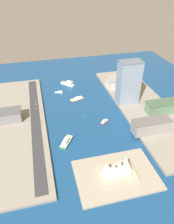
{
  "coord_description": "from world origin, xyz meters",
  "views": [
    {
      "loc": [
        53.11,
        229.62,
        165.07
      ],
      "look_at": [
        -4.35,
        1.58,
        4.58
      ],
      "focal_mm": 34.02,
      "sensor_mm": 36.0,
      "label": 1
    }
  ],
  "objects_px": {
    "terminal_long_green": "(163,107)",
    "sedan_silver": "(36,103)",
    "warehouse_low_gray": "(4,116)",
    "taxi_yellow_cab": "(36,107)",
    "barge_flat_brown": "(77,99)",
    "tugboat_red": "(104,122)",
    "ferry_white_commuter": "(68,84)",
    "hotel_broad_white": "(114,82)",
    "opera_landmark": "(116,169)",
    "tower_tall_glass": "(129,82)",
    "carpark_squat_concrete": "(151,126)",
    "yacht_sleek_gray": "(59,92)",
    "ferry_green_doubledeck": "(66,142)",
    "traffic_light_waterfront": "(41,120)"
  },
  "relations": [
    {
      "from": "terminal_long_green",
      "to": "sedan_silver",
      "type": "distance_m",
      "value": 176.29
    },
    {
      "from": "warehouse_low_gray",
      "to": "taxi_yellow_cab",
      "type": "relative_size",
      "value": 10.11
    },
    {
      "from": "barge_flat_brown",
      "to": "warehouse_low_gray",
      "type": "relative_size",
      "value": 0.53
    },
    {
      "from": "taxi_yellow_cab",
      "to": "sedan_silver",
      "type": "distance_m",
      "value": 11.15
    },
    {
      "from": "tugboat_red",
      "to": "barge_flat_brown",
      "type": "height_order",
      "value": "tugboat_red"
    },
    {
      "from": "ferry_white_commuter",
      "to": "hotel_broad_white",
      "type": "xyz_separation_m",
      "value": [
        -71.38,
        29.0,
        7.5
      ]
    },
    {
      "from": "hotel_broad_white",
      "to": "sedan_silver",
      "type": "xyz_separation_m",
      "value": [
        127.14,
        23.69,
        -6.39
      ]
    },
    {
      "from": "ferry_white_commuter",
      "to": "opera_landmark",
      "type": "relative_size",
      "value": 0.65
    },
    {
      "from": "ferry_white_commuter",
      "to": "warehouse_low_gray",
      "type": "xyz_separation_m",
      "value": [
        96.03,
        84.49,
        7.46
      ]
    },
    {
      "from": "sedan_silver",
      "to": "tugboat_red",
      "type": "bearing_deg",
      "value": 143.04
    },
    {
      "from": "ferry_white_commuter",
      "to": "tower_tall_glass",
      "type": "relative_size",
      "value": 0.39
    },
    {
      "from": "ferry_white_commuter",
      "to": "taxi_yellow_cab",
      "type": "xyz_separation_m",
      "value": [
        56.47,
        63.83,
        1.11
      ]
    },
    {
      "from": "barge_flat_brown",
      "to": "taxi_yellow_cab",
      "type": "xyz_separation_m",
      "value": [
        61.79,
        14.13,
        2.88
      ]
    },
    {
      "from": "carpark_squat_concrete",
      "to": "opera_landmark",
      "type": "bearing_deg",
      "value": 38.15
    },
    {
      "from": "carpark_squat_concrete",
      "to": "sedan_silver",
      "type": "xyz_separation_m",
      "value": [
        128.65,
        -96.42,
        -7.49
      ]
    },
    {
      "from": "ferry_white_commuter",
      "to": "tower_tall_glass",
      "type": "bearing_deg",
      "value": 132.86
    },
    {
      "from": "barge_flat_brown",
      "to": "carpark_squat_concrete",
      "type": "relative_size",
      "value": 0.5
    },
    {
      "from": "taxi_yellow_cab",
      "to": "tower_tall_glass",
      "type": "bearing_deg",
      "value": 173.67
    },
    {
      "from": "tugboat_red",
      "to": "yacht_sleek_gray",
      "type": "bearing_deg",
      "value": -63.49
    },
    {
      "from": "ferry_green_doubledeck",
      "to": "traffic_light_waterfront",
      "type": "relative_size",
      "value": 3.54
    },
    {
      "from": "yacht_sleek_gray",
      "to": "hotel_broad_white",
      "type": "distance_m",
      "value": 90.72
    },
    {
      "from": "warehouse_low_gray",
      "to": "sedan_silver",
      "type": "xyz_separation_m",
      "value": [
        -40.27,
        -31.8,
        -6.34
      ]
    },
    {
      "from": "tugboat_red",
      "to": "hotel_broad_white",
      "type": "xyz_separation_m",
      "value": [
        -44.41,
        -85.96,
        9.02
      ]
    },
    {
      "from": "taxi_yellow_cab",
      "to": "opera_landmark",
      "type": "relative_size",
      "value": 0.12
    },
    {
      "from": "taxi_yellow_cab",
      "to": "hotel_broad_white",
      "type": "bearing_deg",
      "value": -164.76
    },
    {
      "from": "ferry_white_commuter",
      "to": "terminal_long_green",
      "type": "distance_m",
      "value": 158.82
    },
    {
      "from": "tugboat_red",
      "to": "opera_landmark",
      "type": "distance_m",
      "value": 85.34
    },
    {
      "from": "ferry_green_doubledeck",
      "to": "sedan_silver",
      "type": "xyz_separation_m",
      "value": [
        28.85,
        -88.58,
        1.88
      ]
    },
    {
      "from": "warehouse_low_gray",
      "to": "barge_flat_brown",
      "type": "bearing_deg",
      "value": -161.05
    },
    {
      "from": "tugboat_red",
      "to": "taxi_yellow_cab",
      "type": "bearing_deg",
      "value": -31.5
    },
    {
      "from": "barge_flat_brown",
      "to": "sedan_silver",
      "type": "distance_m",
      "value": 61.22
    },
    {
      "from": "hotel_broad_white",
      "to": "ferry_green_doubledeck",
      "type": "bearing_deg",
      "value": 48.8
    },
    {
      "from": "yacht_sleek_gray",
      "to": "sedan_silver",
      "type": "bearing_deg",
      "value": 38.36
    },
    {
      "from": "opera_landmark",
      "to": "traffic_light_waterfront",
      "type": "bearing_deg",
      "value": -57.45
    },
    {
      "from": "traffic_light_waterfront",
      "to": "tower_tall_glass",
      "type": "bearing_deg",
      "value": -169.51
    },
    {
      "from": "tugboat_red",
      "to": "barge_flat_brown",
      "type": "distance_m",
      "value": 68.76
    },
    {
      "from": "traffic_light_waterfront",
      "to": "opera_landmark",
      "type": "bearing_deg",
      "value": 122.55
    },
    {
      "from": "warehouse_low_gray",
      "to": "traffic_light_waterfront",
      "type": "height_order",
      "value": "warehouse_low_gray"
    },
    {
      "from": "warehouse_low_gray",
      "to": "tower_tall_glass",
      "type": "xyz_separation_m",
      "value": [
        -168.52,
        -6.36,
        23.37
      ]
    },
    {
      "from": "ferry_green_doubledeck",
      "to": "hotel_broad_white",
      "type": "xyz_separation_m",
      "value": [
        -98.29,
        -112.27,
        8.27
      ]
    },
    {
      "from": "traffic_light_waterfront",
      "to": "tugboat_red",
      "type": "bearing_deg",
      "value": 170.01
    },
    {
      "from": "tugboat_red",
      "to": "opera_landmark",
      "type": "xyz_separation_m",
      "value": [
        16.6,
        83.25,
        8.72
      ]
    },
    {
      "from": "barge_flat_brown",
      "to": "tower_tall_glass",
      "type": "xyz_separation_m",
      "value": [
        -67.18,
        28.43,
        32.59
      ]
    },
    {
      "from": "yacht_sleek_gray",
      "to": "warehouse_low_gray",
      "type": "distance_m",
      "value": 98.97
    },
    {
      "from": "terminal_long_green",
      "to": "carpark_squat_concrete",
      "type": "relative_size",
      "value": 1.02
    },
    {
      "from": "tugboat_red",
      "to": "ferry_green_doubledeck",
      "type": "bearing_deg",
      "value": 26.03
    },
    {
      "from": "warehouse_low_gray",
      "to": "carpark_squat_concrete",
      "type": "bearing_deg",
      "value": 159.06
    },
    {
      "from": "sedan_silver",
      "to": "opera_landmark",
      "type": "distance_m",
      "value": 159.96
    },
    {
      "from": "yacht_sleek_gray",
      "to": "barge_flat_brown",
      "type": "relative_size",
      "value": 0.62
    },
    {
      "from": "yacht_sleek_gray",
      "to": "carpark_squat_concrete",
      "type": "distance_m",
      "value": 155.89
    }
  ]
}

